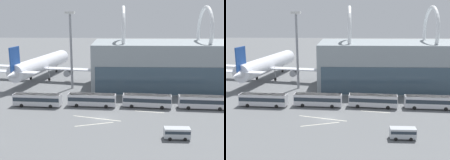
{
  "view_description": "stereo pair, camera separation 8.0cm",
  "coord_description": "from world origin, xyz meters",
  "views": [
    {
      "loc": [
        4.27,
        -62.15,
        24.31
      ],
      "look_at": [
        1.58,
        22.65,
        4.0
      ],
      "focal_mm": 45.0,
      "sensor_mm": 36.0,
      "label": 1
    },
    {
      "loc": [
        4.35,
        -62.15,
        24.31
      ],
      "look_at": [
        1.58,
        22.65,
        4.0
      ],
      "focal_mm": 45.0,
      "sensor_mm": 36.0,
      "label": 2
    }
  ],
  "objects": [
    {
      "name": "shuttle_bus_2",
      "position": [
        11.23,
        8.66,
        1.99
      ],
      "size": [
        12.87,
        3.93,
        3.39
      ],
      "rotation": [
        0.0,
        0.0,
        -0.1
      ],
      "color": "silver",
      "rests_on": "ground_plane"
    },
    {
      "name": "floodlight_mast",
      "position": [
        -11.75,
        27.35,
        15.86
      ],
      "size": [
        2.89,
        2.89,
        24.76
      ],
      "color": "gray",
      "rests_on": "ground_plane"
    },
    {
      "name": "shuttle_bus_0",
      "position": [
        -17.87,
        8.52,
        1.99
      ],
      "size": [
        12.81,
        3.47,
        3.39
      ],
      "rotation": [
        0.0,
        0.0,
        -0.06
      ],
      "color": "silver",
      "rests_on": "ground_plane"
    },
    {
      "name": "lane_stripe_0",
      "position": [
        11.65,
        5.1,
        0.0
      ],
      "size": [
        7.35,
        1.56,
        0.01
      ],
      "primitive_type": "cube",
      "rotation": [
        0.0,
        0.0,
        -0.18
      ],
      "color": "silver",
      "rests_on": "ground_plane"
    },
    {
      "name": "airliner_at_gate_near",
      "position": [
        -25.42,
        39.36,
        5.72
      ],
      "size": [
        40.39,
        43.92,
        14.14
      ],
      "rotation": [
        0.0,
        0.0,
        1.37
      ],
      "color": "silver",
      "rests_on": "ground_plane"
    },
    {
      "name": "lane_stripe_5",
      "position": [
        -1.37,
        0.2,
        0.0
      ],
      "size": [
        11.57,
        3.43,
        0.01
      ],
      "primitive_type": "cube",
      "rotation": [
        0.0,
        0.0,
        -0.27
      ],
      "color": "silver",
      "rests_on": "ground_plane"
    },
    {
      "name": "shuttle_bus_3",
      "position": [
        25.78,
        7.94,
        1.99
      ],
      "size": [
        12.82,
        3.55,
        3.39
      ],
      "rotation": [
        0.0,
        0.0,
        -0.07
      ],
      "color": "silver",
      "rests_on": "ground_plane"
    },
    {
      "name": "lane_stripe_1",
      "position": [
        -1.55,
        -3.43,
        0.0
      ],
      "size": [
        8.6,
        2.94,
        0.01
      ],
      "primitive_type": "cube",
      "rotation": [
        0.0,
        0.0,
        0.31
      ],
      "color": "silver",
      "rests_on": "ground_plane"
    },
    {
      "name": "airliner_at_gate_far",
      "position": [
        24.67,
        41.67,
        4.78
      ],
      "size": [
        36.77,
        34.65,
        13.22
      ],
      "rotation": [
        0.0,
        0.0,
        1.61
      ],
      "color": "silver",
      "rests_on": "ground_plane"
    },
    {
      "name": "service_van_foreground",
      "position": [
        15.46,
        -10.36,
        1.36
      ],
      "size": [
        5.11,
        2.08,
        2.32
      ],
      "rotation": [
        0.0,
        0.0,
        3.13
      ],
      "color": "#B2B7BC",
      "rests_on": "ground_plane"
    },
    {
      "name": "shuttle_bus_1",
      "position": [
        -3.32,
        8.99,
        1.99
      ],
      "size": [
        12.82,
        3.53,
        3.39
      ],
      "rotation": [
        0.0,
        0.0,
        -0.07
      ],
      "color": "silver",
      "rests_on": "ground_plane"
    },
    {
      "name": "ground_plane",
      "position": [
        0.0,
        0.0,
        0.0
      ],
      "size": [
        440.0,
        440.0,
        0.0
      ],
      "primitive_type": "plane",
      "color": "slate"
    }
  ]
}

